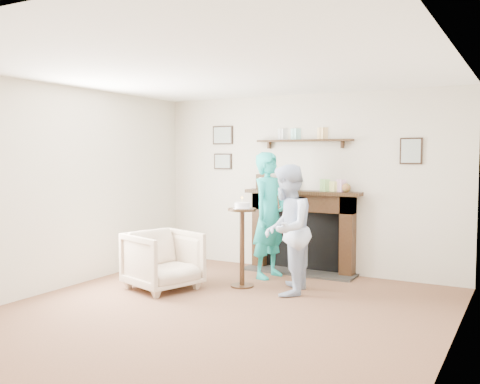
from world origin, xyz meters
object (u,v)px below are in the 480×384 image
Objects in this scene: pedestal_table at (242,232)px; armchair at (163,289)px; man at (286,294)px; woman at (269,277)px.

armchair is at bearing -143.72° from pedestal_table.
pedestal_table is (0.79, 0.58, 0.70)m from armchair.
armchair is at bearing -81.98° from man.
woman is (-0.55, 0.68, 0.00)m from man.
man reaches higher than armchair.
woman is 0.94m from pedestal_table.
armchair is 0.47× the size of woman.
armchair is 0.70× the size of pedestal_table.
armchair is at bearing 153.27° from woman.
pedestal_table reaches higher than man.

